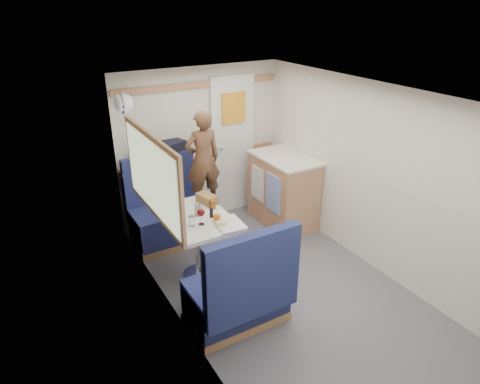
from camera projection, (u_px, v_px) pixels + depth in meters
floor at (305, 308)px, 4.14m from camera, size 4.50×4.50×0.00m
ceiling at (321, 103)px, 3.31m from camera, size 4.50×4.50×0.00m
wall_back at (201, 146)px, 5.49m from camera, size 2.20×0.02×2.00m
wall_left at (197, 251)px, 3.22m from camera, size 0.02×4.50×2.00m
wall_right at (399, 191)px, 4.22m from camera, size 0.02×4.50×2.00m
oak_trim_low at (202, 157)px, 5.54m from camera, size 2.15×0.02×0.08m
oak_trim_high at (199, 85)px, 5.15m from camera, size 2.15×0.02×0.08m
side_window at (152, 176)px, 3.91m from camera, size 0.04×1.30×0.72m
rear_door at (233, 143)px, 5.68m from camera, size 0.62×0.12×1.86m
dinette_table at (198, 230)px, 4.39m from camera, size 0.62×0.92×0.72m
bench_far at (168, 218)px, 5.19m from camera, size 0.90×0.59×1.05m
bench_near at (240, 297)px, 3.83m from camera, size 0.90×0.59×1.05m
ledge at (157, 167)px, 5.14m from camera, size 0.90×0.14×0.04m
dome_light at (123, 103)px, 4.39m from camera, size 0.20×0.20×0.20m
galley_counter at (283, 190)px, 5.54m from camera, size 0.57×0.92×0.92m
person at (203, 160)px, 4.94m from camera, size 0.44×0.30×1.16m
duffel_bag at (163, 154)px, 5.12m from camera, size 0.60×0.42×0.26m
tray at (229, 224)px, 4.17m from camera, size 0.28×0.36×0.02m
orange_fruit at (217, 217)px, 4.20m from camera, size 0.07×0.07×0.07m
cheese_block at (221, 223)px, 4.13m from camera, size 0.10×0.07×0.03m
wine_glass at (201, 213)px, 4.13m from camera, size 0.08×0.08×0.17m
tumbler_left at (192, 221)px, 4.14m from camera, size 0.06×0.06×0.10m
tumbler_right at (198, 210)px, 4.32m from camera, size 0.07×0.07×0.12m
beer_glass at (213, 204)px, 4.47m from camera, size 0.06×0.06×0.09m
pepper_grinder at (211, 213)px, 4.29m from camera, size 0.04×0.04×0.10m
salt_grinder at (197, 209)px, 4.36m from camera, size 0.04×0.04×0.10m
bread_loaf at (207, 199)px, 4.59m from camera, size 0.17×0.26×0.10m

